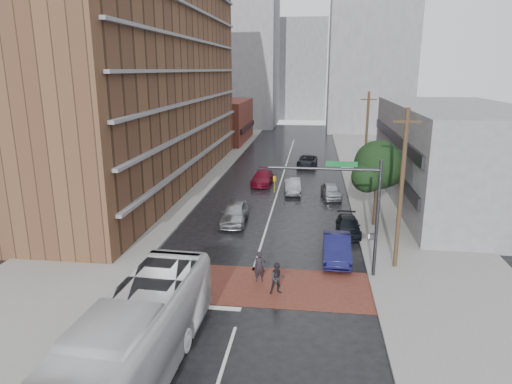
% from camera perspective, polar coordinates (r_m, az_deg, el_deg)
% --- Properties ---
extents(ground, '(160.00, 160.00, 0.00)m').
position_cam_1_polar(ground, '(26.56, -1.09, -12.06)').
color(ground, black).
rests_on(ground, ground).
extents(crosswalk, '(14.00, 5.00, 0.02)m').
position_cam_1_polar(crosswalk, '(27.00, -0.93, -11.56)').
color(crosswalk, brown).
rests_on(crosswalk, ground).
extents(sidewalk_west, '(9.00, 90.00, 0.15)m').
position_cam_1_polar(sidewalk_west, '(52.06, -9.68, 1.49)').
color(sidewalk_west, gray).
rests_on(sidewalk_west, ground).
extents(sidewalk_east, '(9.00, 90.00, 0.15)m').
position_cam_1_polar(sidewalk_east, '(50.50, 16.18, 0.68)').
color(sidewalk_east, gray).
rests_on(sidewalk_east, ground).
extents(apartment_block, '(10.00, 44.00, 28.00)m').
position_cam_1_polar(apartment_block, '(50.54, -13.57, 16.82)').
color(apartment_block, brown).
rests_on(apartment_block, ground).
extents(storefront_west, '(8.00, 16.00, 7.00)m').
position_cam_1_polar(storefront_west, '(79.38, -4.08, 8.82)').
color(storefront_west, brown).
rests_on(storefront_west, ground).
extents(building_east, '(11.00, 26.00, 9.00)m').
position_cam_1_polar(building_east, '(45.93, 23.68, 4.27)').
color(building_east, gray).
rests_on(building_east, ground).
extents(distant_tower_west, '(18.00, 16.00, 32.00)m').
position_cam_1_polar(distant_tower_west, '(102.95, -2.64, 17.24)').
color(distant_tower_west, gray).
rests_on(distant_tower_west, ground).
extents(distant_tower_east, '(16.00, 14.00, 36.00)m').
position_cam_1_polar(distant_tower_east, '(96.14, 14.25, 18.16)').
color(distant_tower_east, gray).
rests_on(distant_tower_east, ground).
extents(distant_tower_center, '(12.00, 10.00, 24.00)m').
position_cam_1_polar(distant_tower_center, '(118.43, 5.77, 14.96)').
color(distant_tower_center, gray).
rests_on(distant_tower_center, ground).
extents(street_tree, '(4.20, 4.10, 6.90)m').
position_cam_1_polar(street_tree, '(36.53, 15.05, 2.90)').
color(street_tree, '#332319').
rests_on(street_tree, ground).
extents(signal_mast, '(6.50, 0.30, 7.20)m').
position_cam_1_polar(signal_mast, '(27.02, 12.01, -1.12)').
color(signal_mast, '#2D2D33').
rests_on(signal_mast, ground).
extents(utility_pole_near, '(1.60, 0.26, 10.00)m').
position_cam_1_polar(utility_pole_near, '(28.75, 17.70, 0.31)').
color(utility_pole_near, '#473321').
rests_on(utility_pole_near, ground).
extents(utility_pole_far, '(1.60, 0.26, 10.00)m').
position_cam_1_polar(utility_pole_far, '(48.19, 13.60, 6.34)').
color(utility_pole_far, '#473321').
rests_on(utility_pole_far, ground).
extents(transit_bus, '(3.55, 12.91, 3.56)m').
position_cam_1_polar(transit_bus, '(19.26, -15.39, -17.98)').
color(transit_bus, silver).
rests_on(transit_bus, ground).
extents(pedestrian_a, '(0.77, 0.61, 1.85)m').
position_cam_1_polar(pedestrian_a, '(27.07, 0.46, -9.33)').
color(pedestrian_a, black).
rests_on(pedestrian_a, ground).
extents(pedestrian_b, '(1.04, 0.91, 1.82)m').
position_cam_1_polar(pedestrian_b, '(25.75, 2.71, -10.74)').
color(pedestrian_b, '#262025').
rests_on(pedestrian_b, ground).
extents(car_travel_a, '(2.19, 5.02, 1.68)m').
position_cam_1_polar(car_travel_a, '(37.05, -2.73, -2.65)').
color(car_travel_a, '#9CA0A3').
rests_on(car_travel_a, ground).
extents(car_travel_b, '(1.94, 4.51, 1.45)m').
position_cam_1_polar(car_travel_b, '(46.19, 4.59, 0.76)').
color(car_travel_b, '#96999D').
rests_on(car_travel_b, ground).
extents(car_travel_c, '(2.27, 5.13, 1.46)m').
position_cam_1_polar(car_travel_c, '(49.58, 0.82, 1.81)').
color(car_travel_c, maroon).
rests_on(car_travel_c, ground).
extents(suv_travel, '(2.74, 5.25, 1.41)m').
position_cam_1_polar(suv_travel, '(59.14, 6.43, 3.87)').
color(suv_travel, black).
rests_on(suv_travel, ground).
extents(car_parked_near, '(1.79, 5.03, 1.65)m').
position_cam_1_polar(car_parked_near, '(30.49, 10.05, -6.90)').
color(car_parked_near, '#131444').
rests_on(car_parked_near, ground).
extents(car_parked_mid, '(1.82, 4.29, 1.23)m').
position_cam_1_polar(car_parked_mid, '(35.42, 11.46, -4.17)').
color(car_parked_mid, black).
rests_on(car_parked_mid, ground).
extents(car_parked_far, '(2.18, 4.30, 1.41)m').
position_cam_1_polar(car_parked_far, '(44.84, 9.35, 0.14)').
color(car_parked_far, '#A9ADB1').
rests_on(car_parked_far, ground).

